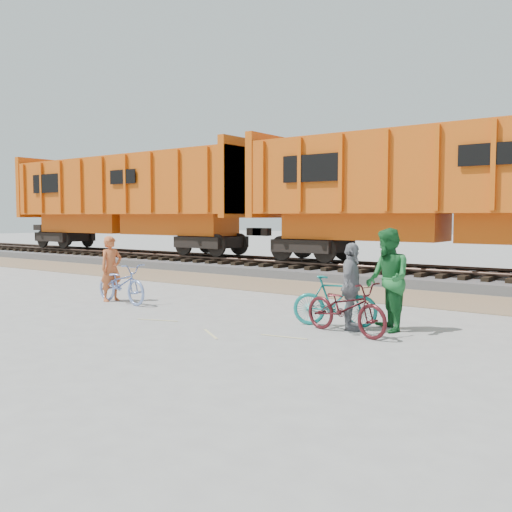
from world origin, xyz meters
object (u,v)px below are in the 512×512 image
object	(u,v)px
hopper_car_center	(453,189)
person_solo	(111,269)
bicycle_blue	(121,283)
bicycle_teal	(335,301)
person_man	(388,280)
hopper_car_left	(129,198)
person_woman	(351,286)
bicycle_maroon	(346,308)

from	to	relation	value
hopper_car_center	person_solo	xyz separation A→B (m)	(-5.84, -8.59, -2.18)
bicycle_blue	person_solo	xyz separation A→B (m)	(-0.50, 0.10, 0.33)
bicycle_teal	person_man	distance (m)	1.12
hopper_car_center	bicycle_teal	world-z (taller)	hopper_car_center
hopper_car_left	hopper_car_center	size ratio (longest dim) A/B	1.00
bicycle_teal	person_woman	xyz separation A→B (m)	(0.41, -0.11, 0.33)
hopper_car_center	person_woman	bearing A→B (deg)	-84.88
person_man	hopper_car_left	bearing A→B (deg)	-157.86
person_man	bicycle_blue	bearing A→B (deg)	-125.81
person_man	hopper_car_center	bearing A→B (deg)	147.72
bicycle_blue	person_man	size ratio (longest dim) A/B	0.97
bicycle_teal	person_woman	size ratio (longest dim) A/B	1.00
person_solo	hopper_car_center	bearing A→B (deg)	-27.63
hopper_car_center	person_woman	xyz separation A→B (m)	(0.74, -8.31, -2.18)
hopper_car_center	bicycle_teal	bearing A→B (deg)	-87.63
hopper_car_left	bicycle_maroon	size ratio (longest dim) A/B	7.55
hopper_car_center	person_solo	distance (m)	10.62
bicycle_maroon	person_man	distance (m)	0.99
bicycle_blue	person_man	xyz separation A→B (m)	(6.68, 0.70, 0.47)
person_solo	person_man	bearing A→B (deg)	-78.67
bicycle_blue	hopper_car_left	bearing A→B (deg)	54.10
hopper_car_center	person_woman	distance (m)	8.62
bicycle_blue	person_solo	distance (m)	0.61
bicycle_blue	bicycle_teal	distance (m)	5.70
bicycle_blue	person_solo	size ratio (longest dim) A/B	1.14
hopper_car_center	bicycle_blue	size ratio (longest dim) A/B	7.43
hopper_car_center	bicycle_maroon	size ratio (longest dim) A/B	7.55
hopper_car_left	hopper_car_center	world-z (taller)	same
bicycle_teal	person_man	size ratio (longest dim) A/B	0.85
hopper_car_left	hopper_car_center	distance (m)	15.00
bicycle_blue	person_man	distance (m)	6.73
hopper_car_left	person_woman	bearing A→B (deg)	-27.82
person_solo	person_man	xyz separation A→B (m)	(7.18, 0.60, 0.14)
hopper_car_left	person_solo	distance (m)	12.75
hopper_car_left	bicycle_teal	world-z (taller)	hopper_car_left
bicycle_maroon	person_solo	bearing A→B (deg)	102.31
hopper_car_left	bicycle_blue	xyz separation A→B (m)	(9.66, -8.69, -2.51)
bicycle_teal	bicycle_maroon	size ratio (longest dim) A/B	0.89
bicycle_maroon	person_woman	bearing A→B (deg)	27.32
person_solo	bicycle_teal	bearing A→B (deg)	-79.75
hopper_car_center	person_solo	bearing A→B (deg)	-124.19
hopper_car_left	person_woman	world-z (taller)	hopper_car_left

